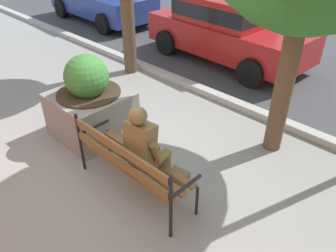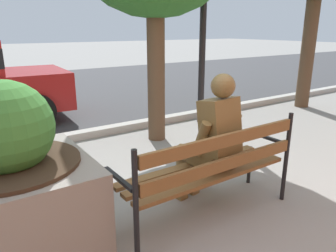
# 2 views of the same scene
# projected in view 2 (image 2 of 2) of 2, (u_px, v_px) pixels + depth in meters

# --- Properties ---
(ground_plane) EXTENTS (80.00, 80.00, 0.00)m
(ground_plane) POSITION_uv_depth(u_px,v_px,m) (188.00, 221.00, 3.06)
(ground_plane) COLOR gray
(street_surface) EXTENTS (60.00, 9.00, 0.01)m
(street_surface) POSITION_uv_depth(u_px,v_px,m) (23.00, 94.00, 9.00)
(street_surface) COLOR #424244
(street_surface) RESTS_ON ground
(curb_stone) EXTENTS (60.00, 0.20, 0.12)m
(curb_stone) POSITION_uv_depth(u_px,v_px,m) (81.00, 135.00, 5.34)
(curb_stone) COLOR #B2AFA8
(curb_stone) RESTS_ON ground
(park_bench) EXTENTS (1.80, 0.54, 0.95)m
(park_bench) POSITION_uv_depth(u_px,v_px,m) (212.00, 166.00, 2.95)
(park_bench) COLOR brown
(park_bench) RESTS_ON ground
(bronze_statue_seated) EXTENTS (0.61, 0.82, 1.37)m
(bronze_statue_seated) POSITION_uv_depth(u_px,v_px,m) (209.00, 144.00, 3.16)
(bronze_statue_seated) COLOR brown
(bronze_statue_seated) RESTS_ON ground
(concrete_planter) EXTENTS (1.14, 1.14, 1.41)m
(concrete_planter) POSITION_uv_depth(u_px,v_px,m) (14.00, 189.00, 2.49)
(concrete_planter) COLOR gray
(concrete_planter) RESTS_ON ground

